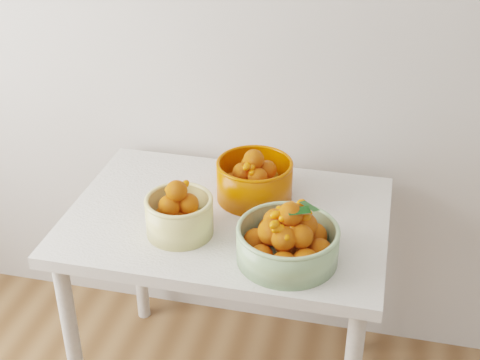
% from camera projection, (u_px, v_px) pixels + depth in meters
% --- Properties ---
extents(table, '(1.00, 0.70, 0.75)m').
position_uv_depth(table, '(227.00, 239.00, 2.15)').
color(table, silver).
rests_on(table, ground).
extents(bowl_cream, '(0.22, 0.22, 0.17)m').
position_uv_depth(bowl_cream, '(180.00, 214.00, 1.98)').
color(bowl_cream, '#DCCA7D').
rests_on(bowl_cream, table).
extents(bowl_green, '(0.32, 0.32, 0.19)m').
position_uv_depth(bowl_green, '(288.00, 240.00, 1.87)').
color(bowl_green, '#8BAE7B').
rests_on(bowl_green, table).
extents(bowl_orange, '(0.26, 0.26, 0.18)m').
position_uv_depth(bowl_orange, '(255.00, 179.00, 2.15)').
color(bowl_orange, '#C34200').
rests_on(bowl_orange, table).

